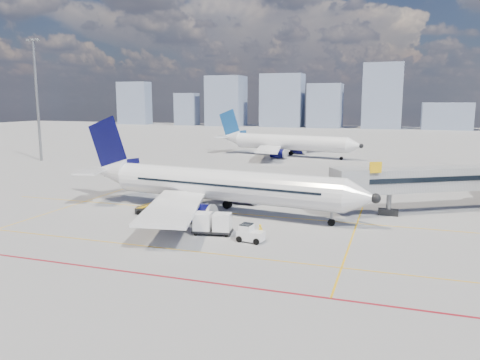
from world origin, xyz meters
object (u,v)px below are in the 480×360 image
(baggage_tug, at_px, (249,233))
(belt_loader, at_px, (155,209))
(ramp_worker, at_px, (260,232))
(main_aircraft, at_px, (212,185))
(cargo_dolly, at_px, (212,223))
(second_aircraft, at_px, (284,142))

(baggage_tug, height_order, belt_loader, belt_loader)
(baggage_tug, xyz_separation_m, ramp_worker, (0.82, 0.80, -0.03))
(belt_loader, bearing_deg, baggage_tug, -42.30)
(main_aircraft, relative_size, cargo_dolly, 9.12)
(cargo_dolly, distance_m, ramp_worker, 4.92)
(main_aircraft, relative_size, belt_loader, 6.43)
(cargo_dolly, distance_m, belt_loader, 10.95)
(main_aircraft, distance_m, cargo_dolly, 9.44)
(cargo_dolly, xyz_separation_m, belt_loader, (-9.37, 5.63, -0.55))
(baggage_tug, bearing_deg, belt_loader, 161.01)
(cargo_dolly, bearing_deg, belt_loader, 139.58)
(main_aircraft, distance_m, second_aircraft, 57.44)
(main_aircraft, distance_m, belt_loader, 7.11)
(main_aircraft, bearing_deg, baggage_tug, -44.81)
(main_aircraft, bearing_deg, cargo_dolly, -60.76)
(baggage_tug, bearing_deg, second_aircraft, 108.36)
(second_aircraft, distance_m, belt_loader, 60.19)
(second_aircraft, bearing_deg, main_aircraft, -72.02)
(main_aircraft, distance_m, ramp_worker, 12.40)
(belt_loader, distance_m, ramp_worker, 15.45)
(baggage_tug, relative_size, cargo_dolly, 0.62)
(baggage_tug, height_order, ramp_worker, baggage_tug)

